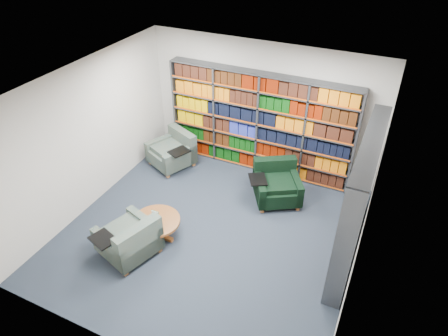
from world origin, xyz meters
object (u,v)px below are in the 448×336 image
at_px(chair_green_right, 276,185).
at_px(coffee_table, 156,223).
at_px(chair_teal_left, 174,152).
at_px(chair_teal_front, 131,241).

xyz_separation_m(chair_green_right, coffee_table, (-1.54, -1.98, 0.01)).
xyz_separation_m(chair_teal_left, chair_green_right, (2.48, -0.20, 0.00)).
relative_size(chair_teal_left, chair_teal_front, 1.01).
bearing_deg(chair_green_right, coffee_table, -127.96).
distance_m(chair_green_right, coffee_table, 2.51).
xyz_separation_m(chair_green_right, chair_teal_front, (-1.69, -2.52, 0.00)).
distance_m(chair_teal_front, coffee_table, 0.56).
xyz_separation_m(chair_teal_front, coffee_table, (0.15, 0.54, 0.00)).
bearing_deg(chair_green_right, chair_teal_front, -123.88).
distance_m(chair_teal_left, chair_green_right, 2.48).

